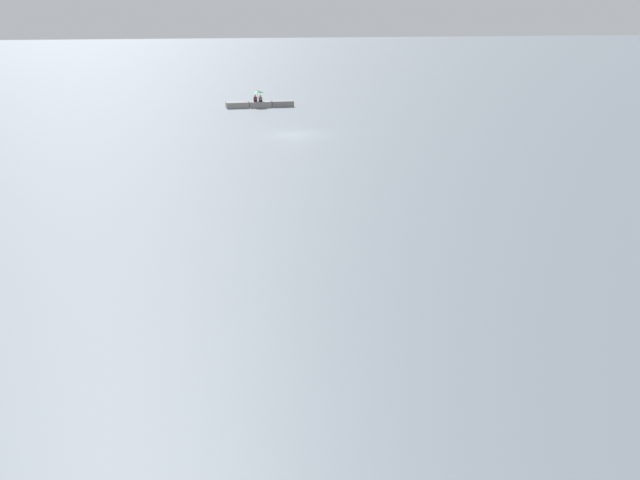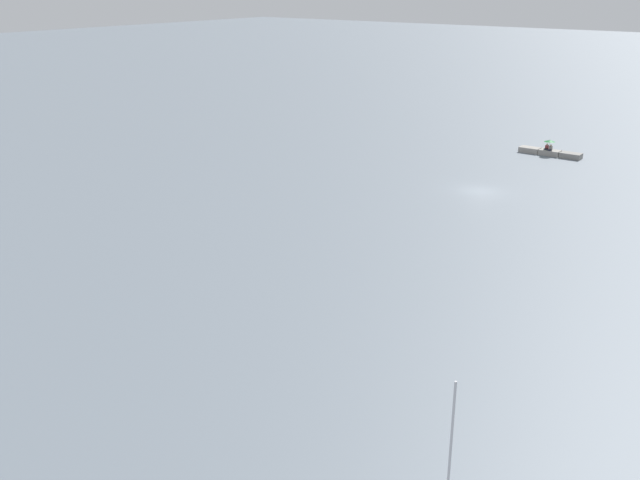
# 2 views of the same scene
# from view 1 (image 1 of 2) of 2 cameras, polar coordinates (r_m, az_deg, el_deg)

# --- Properties ---
(ground_plane) EXTENTS (500.00, 500.00, 0.00)m
(ground_plane) POSITION_cam_1_polar(r_m,az_deg,el_deg) (63.90, -2.01, 8.35)
(ground_plane) COLOR slate
(seawall_pier) EXTENTS (7.65, 1.47, 0.65)m
(seawall_pier) POSITION_cam_1_polar(r_m,az_deg,el_deg) (83.21, -4.80, 10.69)
(seawall_pier) COLOR gray
(seawall_pier) RESTS_ON ground_plane
(person_seated_grey_left) EXTENTS (0.43, 0.63, 0.73)m
(person_seated_grey_left) POSITION_cam_1_polar(r_m,az_deg,el_deg) (82.94, -4.75, 11.07)
(person_seated_grey_left) COLOR #1E2333
(person_seated_grey_left) RESTS_ON seawall_pier
(person_seated_maroon_right) EXTENTS (0.43, 0.63, 0.73)m
(person_seated_maroon_right) POSITION_cam_1_polar(r_m,az_deg,el_deg) (83.08, -5.16, 11.07)
(person_seated_maroon_right) COLOR #1E2333
(person_seated_maroon_right) RESTS_ON seawall_pier
(umbrella_open_green) EXTENTS (1.33, 1.33, 1.29)m
(umbrella_open_green) POSITION_cam_1_polar(r_m,az_deg,el_deg) (83.04, -4.98, 11.67)
(umbrella_open_green) COLOR black
(umbrella_open_green) RESTS_ON seawall_pier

